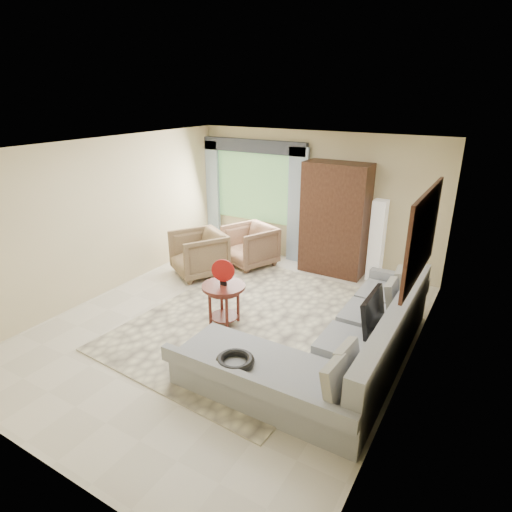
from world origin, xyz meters
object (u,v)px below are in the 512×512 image
Objects in this scene: tv_screen at (373,312)px; armchair_right at (250,246)px; armchair_left at (199,254)px; floor_lamp at (377,241)px; armoire at (335,219)px; sectional_sofa at (340,349)px; potted_plant at (205,240)px; coffee_table at (224,304)px.

tv_screen reaches higher than armchair_right.
floor_lamp reaches higher than armchair_left.
armoire is (2.12, 1.42, 0.63)m from armchair_left.
floor_lamp is (0.80, 0.06, -0.30)m from armoire.
armoire reaches higher than floor_lamp.
tv_screen is 0.83× the size of armchair_right.
sectional_sofa is at bearing -66.94° from armoire.
potted_plant is at bearing -172.66° from armoire.
tv_screen is at bearing -27.13° from potted_plant.
coffee_table is at bearing -175.61° from tv_screen.
tv_screen is 0.35× the size of armoire.
potted_plant is (-0.65, 1.06, -0.15)m from armchair_left.
potted_plant is at bearing -173.34° from floor_lamp.
sectional_sofa is 0.62m from tv_screen.
potted_plant is 0.26× the size of armoire.
sectional_sofa is at bearing -81.67° from floor_lamp.
armchair_left is at bearing -146.25° from armoire.
armchair_left reaches higher than potted_plant.
coffee_table is 1.96m from armchair_left.
armoire is at bearing -175.71° from floor_lamp.
armchair_right is (-3.04, 2.04, -0.32)m from tv_screen.
potted_plant is at bearing 132.09° from coffee_table.
armchair_right is 2.44m from floor_lamp.
armchair_left is at bearing -153.17° from floor_lamp.
potted_plant is at bearing 152.87° from tv_screen.
armoire is (1.54, 0.51, 0.65)m from armchair_right.
sectional_sofa is 2.31× the size of floor_lamp.
tv_screen is 3.81m from armchair_left.
coffee_table is 2.38m from armchair_right.
floor_lamp is (3.57, 0.42, 0.48)m from potted_plant.
sectional_sofa is 3.67m from armchair_right.
armchair_left is 1.08m from armchair_right.
tv_screen is at bearing 52.69° from sectional_sofa.
armoire reaches higher than sectional_sofa.
floor_lamp is at bearing 4.29° from armoire.
armchair_right reaches higher than potted_plant.
armchair_right is at bearing 146.18° from tv_screen.
armoire reaches higher than coffee_table.
potted_plant is at bearing -163.28° from armchair_right.
armchair_left is (-3.35, 1.48, 0.14)m from sectional_sofa.
tv_screen reaches higher than potted_plant.
tv_screen is 3.68m from armchair_right.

